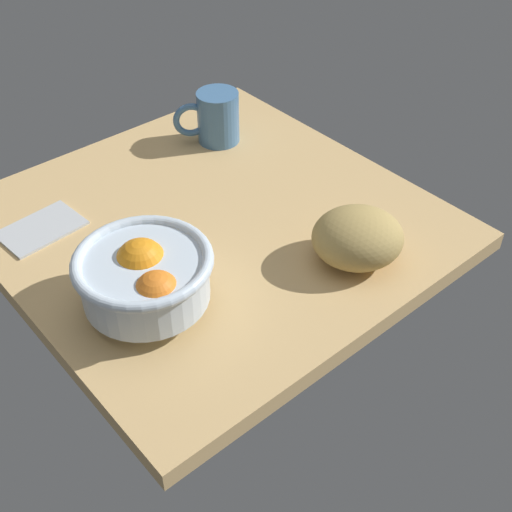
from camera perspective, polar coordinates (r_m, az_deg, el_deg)
ground_plane at (r=109.37cm, az=-3.73°, el=2.55°), size 65.12×66.10×3.00cm
fruit_bowl at (r=90.17cm, az=-9.42°, el=-1.77°), size 18.84×18.84×10.38cm
bread_loaf at (r=98.83cm, az=8.66°, el=1.55°), size 18.09×17.78×8.47cm
napkin_folded at (r=111.08cm, az=-17.86°, el=2.33°), size 13.22×9.43×0.86cm
mug at (r=126.36cm, az=-3.43°, el=11.72°), size 11.55×8.43×9.70cm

